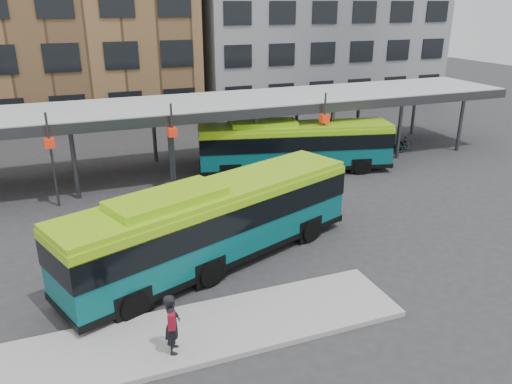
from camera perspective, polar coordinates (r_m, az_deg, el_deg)
name	(u,v)px	position (r m, az deg, el deg)	size (l,w,h in m)	color
ground	(304,262)	(20.14, 5.49, -7.98)	(120.00, 120.00, 0.00)	#28282B
boarding_island	(187,335)	(16.12, -7.94, -15.92)	(14.00, 3.00, 0.18)	gray
canopy	(209,106)	(30.21, -5.36, 9.80)	(40.00, 6.53, 4.80)	#999B9E
bus_front	(214,221)	(19.30, -4.83, -3.35)	(12.58, 6.97, 3.44)	#075054
bus_rear	(294,145)	(30.14, 4.40, 5.40)	(11.76, 5.00, 3.17)	#075054
pedestrian	(172,323)	(14.89, -9.54, -14.59)	(0.60, 0.77, 1.87)	black
bike_rack	(388,145)	(35.48, 14.80, 5.19)	(4.22, 1.59, 1.05)	slate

